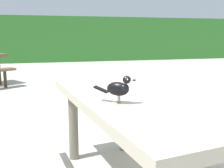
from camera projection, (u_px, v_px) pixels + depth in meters
The scene contains 3 objects.
hedge_wall at pixel (62, 39), 12.37m from camera, with size 28.00×1.86×2.00m, color #2D6B28.
picnic_table_foreground at pixel (133, 121), 1.91m from camera, with size 1.91×1.94×0.74m.
bird_grackle at pixel (119, 88), 1.67m from camera, with size 0.24×0.20×0.18m.
Camera 1 is at (-0.86, -1.95, 1.17)m, focal length 42.18 mm.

